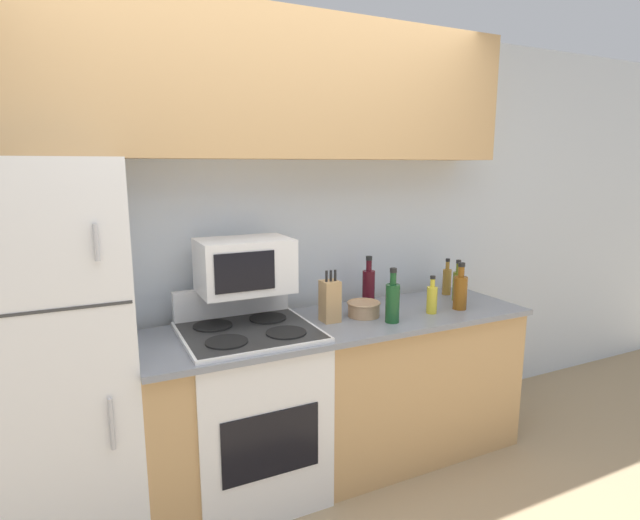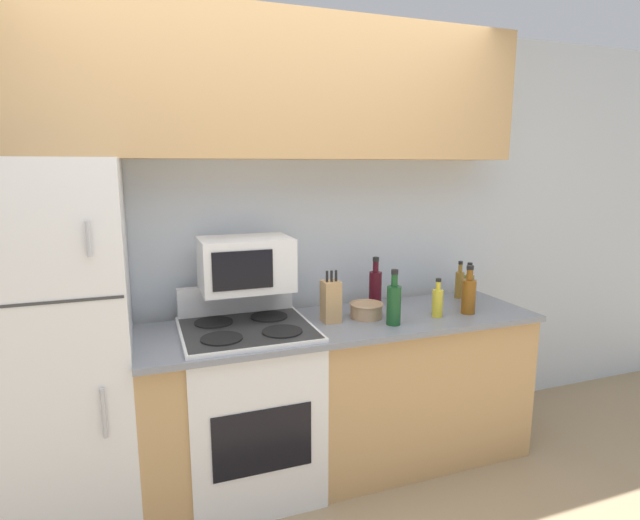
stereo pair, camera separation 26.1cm
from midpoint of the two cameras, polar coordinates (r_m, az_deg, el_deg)
name	(u,v)px [view 2 (the right image)]	position (r m, az deg, el deg)	size (l,w,h in m)	color
ground_plane	(303,511)	(2.83, 1.02, -26.82)	(12.00, 12.00, 0.00)	tan
wall_back	(265,243)	(2.95, -3.86, 1.96)	(8.00, 0.05, 2.55)	silver
lower_cabinets	(343,394)	(2.95, 5.27, -15.05)	(2.20, 0.65, 0.89)	tan
refrigerator	(54,351)	(2.59, -25.58, -9.43)	(0.68, 0.70, 1.76)	white
upper_cabinets	(270,88)	(2.76, -2.93, 19.09)	(2.88, 0.33, 0.74)	tan
stove	(249,406)	(2.76, -5.33, -16.36)	(0.67, 0.63, 1.07)	white
microwave	(246,264)	(2.65, -5.71, -0.47)	(0.48, 0.32, 0.28)	white
knife_block	(331,301)	(2.71, 4.01, -4.74)	(0.09, 0.10, 0.29)	tan
bowl	(366,310)	(2.82, 7.99, -5.69)	(0.19, 0.19, 0.08)	tan
bottle_wine_red	(375,287)	(3.04, 8.80, -3.08)	(0.08, 0.08, 0.30)	#470F19
bottle_wine_green	(394,303)	(2.70, 11.20, -4.90)	(0.08, 0.08, 0.30)	#194C23
bottle_cooking_spray	(438,302)	(2.91, 15.83, -4.64)	(0.06, 0.06, 0.22)	gold
bottle_vinegar	(460,284)	(3.35, 17.84, -2.60)	(0.06, 0.06, 0.24)	olive
bottle_whiskey	(469,295)	(3.02, 19.04, -3.80)	(0.08, 0.08, 0.28)	brown
bottle_olive_oil	(469,288)	(3.21, 18.89, -3.09)	(0.06, 0.06, 0.26)	#5B6619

